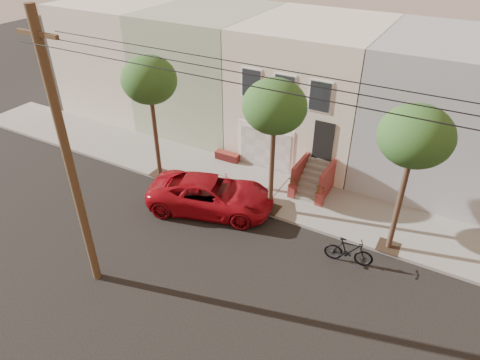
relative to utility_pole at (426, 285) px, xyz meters
The scene contains 9 objects.
ground 10.06m from the utility_pole, 158.20° to the left, with size 90.00×90.00×0.00m, color black.
sidewalk 12.78m from the utility_pole, 133.10° to the left, with size 40.00×3.70×0.15m, color gray.
house_row 16.53m from the utility_pole, 119.07° to the left, with size 33.10×11.70×7.00m.
tree_left 15.25m from the utility_pole, 152.26° to the left, with size 2.70×2.57×6.30m.
tree_mid 9.97m from the utility_pole, 134.59° to the left, with size 2.70×2.57×6.30m.
tree_right 7.26m from the utility_pole, 101.93° to the left, with size 2.70×2.57×6.30m.
utility_pole is the anchor object (origin of this frame).
pickup_truck 12.02m from the utility_pole, 148.03° to the left, with size 2.69×5.84×1.62m, color maroon.
motorcycle 7.70m from the utility_pole, 116.59° to the left, with size 0.55×1.94×1.17m, color black.
Camera 1 is at (7.66, -10.91, 12.09)m, focal length 31.89 mm.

